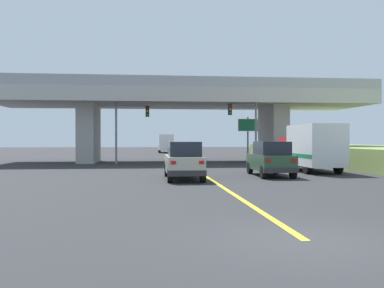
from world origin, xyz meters
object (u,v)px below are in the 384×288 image
(traffic_signal_nearside, at_px, (247,121))
(highway_sign, at_px, (248,129))
(suv_crossing, at_px, (271,159))
(box_truck, at_px, (311,147))
(traffic_signal_farside, at_px, (127,122))
(semi_truck_distant, at_px, (166,143))
(suv_lead, at_px, (184,160))

(traffic_signal_nearside, distance_m, highway_sign, 1.86)
(suv_crossing, xyz_separation_m, traffic_signal_nearside, (1.54, 12.29, 2.74))
(box_truck, bearing_deg, highway_sign, 98.64)
(traffic_signal_farside, bearing_deg, semi_truck_distant, 81.71)
(box_truck, bearing_deg, traffic_signal_farside, 141.45)
(traffic_signal_nearside, xyz_separation_m, traffic_signal_farside, (-10.46, 0.82, -0.12))
(traffic_signal_farside, bearing_deg, box_truck, -38.55)
(box_truck, bearing_deg, semi_truck_distant, 100.83)
(traffic_signal_nearside, bearing_deg, semi_truck_distant, 100.19)
(box_truck, bearing_deg, suv_lead, -153.22)
(suv_crossing, height_order, box_truck, box_truck)
(suv_lead, xyz_separation_m, highway_sign, (7.23, 15.39, 2.11))
(suv_lead, xyz_separation_m, semi_truck_distant, (0.90, 46.24, 0.55))
(highway_sign, distance_m, semi_truck_distant, 31.53)
(traffic_signal_nearside, bearing_deg, traffic_signal_farside, 175.53)
(suv_crossing, height_order, traffic_signal_farside, traffic_signal_farside)
(traffic_signal_nearside, height_order, highway_sign, traffic_signal_nearside)
(suv_crossing, xyz_separation_m, box_truck, (3.68, 3.07, 0.61))
(suv_crossing, relative_size, semi_truck_distant, 0.65)
(traffic_signal_farside, bearing_deg, suv_crossing, -55.78)
(suv_lead, distance_m, highway_sign, 17.13)
(suv_crossing, relative_size, traffic_signal_nearside, 0.76)
(box_truck, xyz_separation_m, semi_truck_distant, (-7.98, 41.75, -0.06))
(semi_truck_distant, bearing_deg, traffic_signal_farside, -98.29)
(traffic_signal_nearside, bearing_deg, box_truck, -76.95)
(traffic_signal_nearside, distance_m, traffic_signal_farside, 10.50)
(suv_crossing, height_order, highway_sign, highway_sign)
(traffic_signal_nearside, xyz_separation_m, semi_truck_distant, (-5.85, 32.53, -2.18))
(suv_lead, xyz_separation_m, box_truck, (8.89, 4.49, 0.61))
(traffic_signal_nearside, bearing_deg, suv_lead, -116.21)
(traffic_signal_nearside, height_order, semi_truck_distant, traffic_signal_nearside)
(traffic_signal_nearside, relative_size, semi_truck_distant, 0.86)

